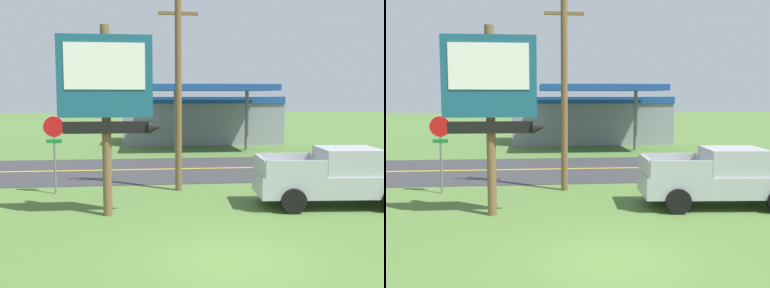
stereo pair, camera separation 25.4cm
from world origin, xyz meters
The scene contains 8 objects.
ground_plane centered at (0.00, 0.00, 0.00)m, with size 180.00×180.00×0.00m, color #4C7033.
road_asphalt centered at (0.00, 13.00, 0.01)m, with size 140.00×8.00×0.02m, color #333335.
road_centre_line centered at (0.00, 13.00, 0.02)m, with size 126.00×0.20×0.01m, color gold.
motel_sign centered at (-2.98, 4.16, 3.79)m, with size 3.08×0.54×5.80m.
stop_sign centered at (-5.22, 7.69, 2.03)m, with size 0.80×0.08×2.95m.
utility_pole centered at (-0.54, 7.85, 4.30)m, with size 1.68×0.26×8.08m.
gas_station centered at (2.74, 26.25, 1.94)m, with size 12.00×11.50×4.40m.
pickup_silver_parked_on_lawn centered at (4.49, 4.72, 0.96)m, with size 5.33×2.53×1.96m.
Camera 1 is at (-2.03, -9.98, 3.71)m, focal length 43.38 mm.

